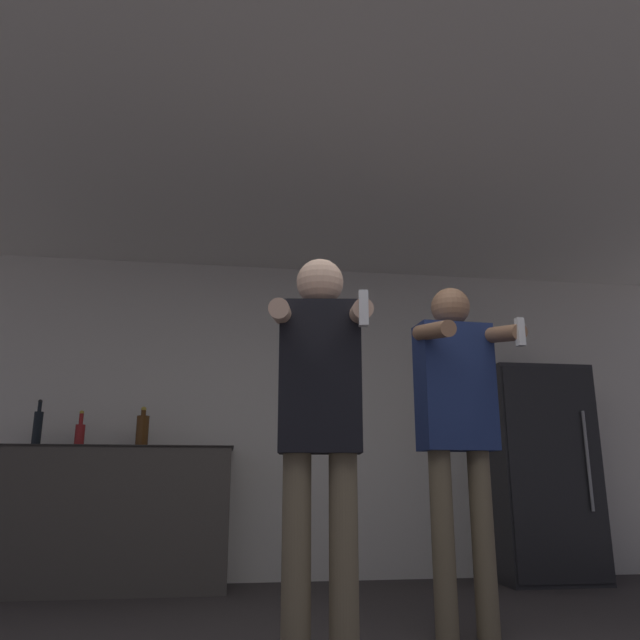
{
  "coord_description": "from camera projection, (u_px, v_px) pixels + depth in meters",
  "views": [
    {
      "loc": [
        -0.48,
        -1.97,
        0.74
      ],
      "look_at": [
        -0.1,
        0.65,
        1.43
      ],
      "focal_mm": 35.0,
      "sensor_mm": 36.0,
      "label": 1
    }
  ],
  "objects": [
    {
      "name": "bottle_brown_liquor",
      "position": [
        142.0,
        430.0,
        4.66
      ],
      "size": [
        0.09,
        0.09,
        0.3
      ],
      "color": "#563314",
      "rests_on": "counter"
    },
    {
      "name": "bottle_green_wine",
      "position": [
        37.0,
        427.0,
        4.56
      ],
      "size": [
        0.06,
        0.06,
        0.34
      ],
      "color": "black",
      "rests_on": "counter"
    },
    {
      "name": "person_woman_foreground",
      "position": [
        320.0,
        414.0,
        2.62
      ],
      "size": [
        0.45,
        0.49,
        1.71
      ],
      "color": "#75664C",
      "rests_on": "ground_plane"
    },
    {
      "name": "wall_back",
      "position": [
        288.0,
        416.0,
        5.15
      ],
      "size": [
        7.0,
        0.06,
        2.55
      ],
      "color": "silver",
      "rests_on": "ground_plane"
    },
    {
      "name": "ceiling_slab",
      "position": [
        315.0,
        183.0,
        3.93
      ],
      "size": [
        7.0,
        3.69,
        0.05
      ],
      "color": "silver",
      "rests_on": "wall_back"
    },
    {
      "name": "counter",
      "position": [
        117.0,
        517.0,
        4.48
      ],
      "size": [
        1.63,
        0.59,
        1.0
      ],
      "color": "#47423D",
      "rests_on": "ground_plane"
    },
    {
      "name": "person_man_side",
      "position": [
        457.0,
        413.0,
        3.29
      ],
      "size": [
        0.48,
        0.52,
        1.79
      ],
      "color": "#75664C",
      "rests_on": "ground_plane"
    },
    {
      "name": "refrigerator",
      "position": [
        537.0,
        472.0,
        4.97
      ],
      "size": [
        0.77,
        0.66,
        1.65
      ],
      "color": "#262628",
      "rests_on": "ground_plane"
    },
    {
      "name": "bottle_tall_gin",
      "position": [
        80.0,
        433.0,
        4.59
      ],
      "size": [
        0.07,
        0.07,
        0.26
      ],
      "color": "maroon",
      "rests_on": "counter"
    }
  ]
}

